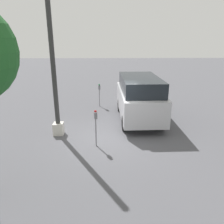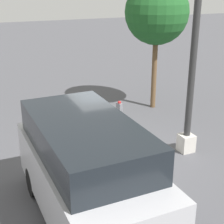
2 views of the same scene
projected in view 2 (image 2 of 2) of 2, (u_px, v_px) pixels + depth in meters
The scene contains 5 objects.
ground_plane at pixel (112, 159), 10.25m from camera, with size 80.00×80.00×0.00m, color #4C4C51.
parking_meter_near at pixel (119, 113), 10.69m from camera, with size 0.22×0.15×1.54m.
lamp_post at pixel (192, 71), 9.85m from camera, with size 0.44×0.44×6.62m.
parked_van at pixel (87, 169), 7.27m from camera, with size 4.70×2.13×2.32m.
street_tree at pixel (157, 13), 13.20m from camera, with size 2.49×2.49×5.12m.
Camera 2 is at (8.33, -3.62, 4.95)m, focal length 55.00 mm.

